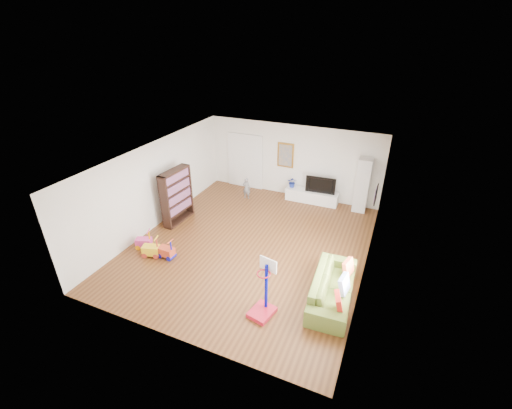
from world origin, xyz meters
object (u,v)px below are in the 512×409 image
at_px(sofa, 333,287).
at_px(bookshelf, 177,196).
at_px(media_console, 312,196).
at_px(basketball_hoop, 262,290).

bearing_deg(sofa, bookshelf, 70.08).
bearing_deg(media_console, sofa, -69.97).
bearing_deg(media_console, bookshelf, -140.63).
xyz_separation_m(bookshelf, sofa, (5.46, -1.63, -0.57)).
bearing_deg(sofa, basketball_hoop, 127.30).
height_order(bookshelf, sofa, bookshelf).
xyz_separation_m(media_console, bookshelf, (-3.68, -3.09, 0.68)).
bearing_deg(bookshelf, media_console, 43.49).
xyz_separation_m(media_console, basketball_hoop, (0.45, -5.85, 0.49)).
distance_m(bookshelf, basketball_hoop, 4.97).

